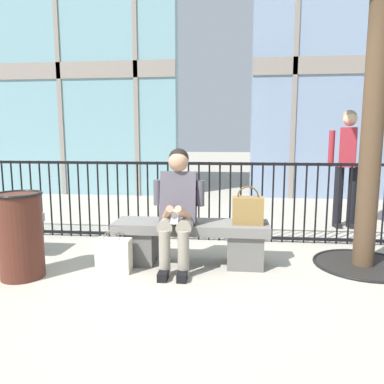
{
  "coord_description": "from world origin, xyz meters",
  "views": [
    {
      "loc": [
        0.41,
        -3.67,
        1.32
      ],
      "look_at": [
        0.0,
        0.1,
        0.75
      ],
      "focal_mm": 34.06,
      "sensor_mm": 36.0,
      "label": 1
    }
  ],
  "objects_px": {
    "trash_can": "(21,234)",
    "stone_bench": "(191,239)",
    "seated_person_with_phone": "(178,205)",
    "bystander_at_railing": "(347,160)",
    "shopping_bag": "(114,255)",
    "handbag_on_bench": "(248,210)"
  },
  "relations": [
    {
      "from": "trash_can",
      "to": "stone_bench",
      "type": "bearing_deg",
      "value": 19.13
    },
    {
      "from": "stone_bench",
      "to": "seated_person_with_phone",
      "type": "relative_size",
      "value": 1.32
    },
    {
      "from": "stone_bench",
      "to": "bystander_at_railing",
      "type": "bearing_deg",
      "value": 41.5
    },
    {
      "from": "stone_bench",
      "to": "bystander_at_railing",
      "type": "relative_size",
      "value": 0.94
    },
    {
      "from": "bystander_at_railing",
      "to": "trash_can",
      "type": "xyz_separation_m",
      "value": [
        -3.64,
        -2.39,
        -0.58
      ]
    },
    {
      "from": "seated_person_with_phone",
      "to": "shopping_bag",
      "type": "xyz_separation_m",
      "value": [
        -0.61,
        -0.19,
        -0.48
      ]
    },
    {
      "from": "seated_person_with_phone",
      "to": "handbag_on_bench",
      "type": "height_order",
      "value": "seated_person_with_phone"
    },
    {
      "from": "bystander_at_railing",
      "to": "stone_bench",
      "type": "bearing_deg",
      "value": -138.5
    },
    {
      "from": "handbag_on_bench",
      "to": "shopping_bag",
      "type": "distance_m",
      "value": 1.41
    },
    {
      "from": "seated_person_with_phone",
      "to": "bystander_at_railing",
      "type": "bearing_deg",
      "value": 41.82
    },
    {
      "from": "seated_person_with_phone",
      "to": "shopping_bag",
      "type": "relative_size",
      "value": 2.78
    },
    {
      "from": "stone_bench",
      "to": "trash_can",
      "type": "height_order",
      "value": "trash_can"
    },
    {
      "from": "seated_person_with_phone",
      "to": "trash_can",
      "type": "relative_size",
      "value": 1.49
    },
    {
      "from": "seated_person_with_phone",
      "to": "shopping_bag",
      "type": "distance_m",
      "value": 0.8
    },
    {
      "from": "seated_person_with_phone",
      "to": "bystander_at_railing",
      "type": "height_order",
      "value": "bystander_at_railing"
    },
    {
      "from": "seated_person_with_phone",
      "to": "bystander_at_railing",
      "type": "relative_size",
      "value": 0.71
    },
    {
      "from": "seated_person_with_phone",
      "to": "trash_can",
      "type": "xyz_separation_m",
      "value": [
        -1.43,
        -0.41,
        -0.23
      ]
    },
    {
      "from": "shopping_bag",
      "to": "handbag_on_bench",
      "type": "bearing_deg",
      "value": 13.17
    },
    {
      "from": "shopping_bag",
      "to": "bystander_at_railing",
      "type": "height_order",
      "value": "bystander_at_railing"
    },
    {
      "from": "stone_bench",
      "to": "shopping_bag",
      "type": "height_order",
      "value": "stone_bench"
    },
    {
      "from": "handbag_on_bench",
      "to": "shopping_bag",
      "type": "height_order",
      "value": "handbag_on_bench"
    },
    {
      "from": "seated_person_with_phone",
      "to": "handbag_on_bench",
      "type": "distance_m",
      "value": 0.71
    }
  ]
}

